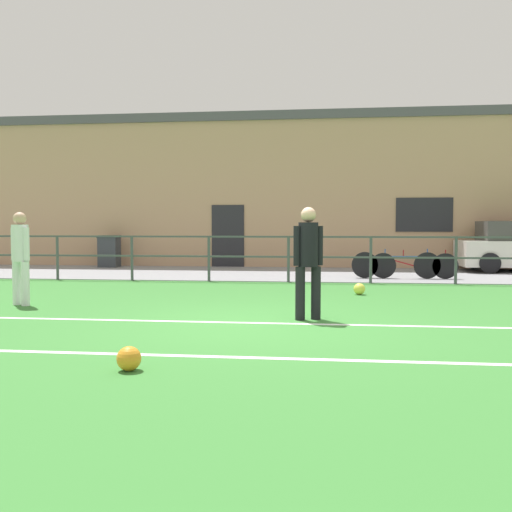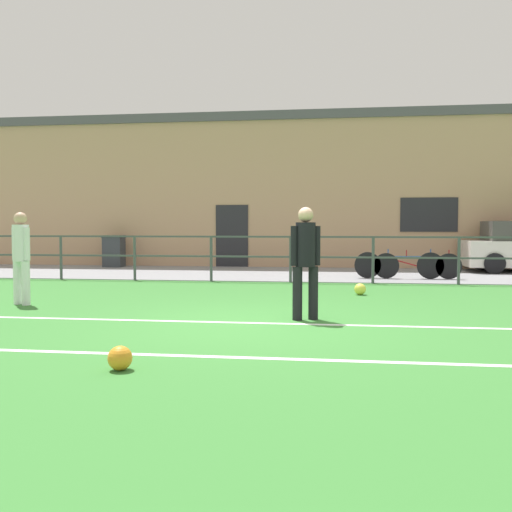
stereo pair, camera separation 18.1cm
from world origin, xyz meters
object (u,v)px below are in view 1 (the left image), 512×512
player_striker (20,252)px  bicycle_parked_0 (414,265)px  bicycle_parked_1 (396,265)px  trash_bin_0 (109,251)px  soccer_ball_match (129,359)px  soccer_ball_spare (359,289)px  player_goalkeeper (308,256)px

player_striker → bicycle_parked_0: (7.63, 5.84, -0.56)m
bicycle_parked_1 → trash_bin_0: (-9.02, 3.14, 0.18)m
soccer_ball_match → bicycle_parked_1: (3.72, 10.05, 0.26)m
soccer_ball_match → bicycle_parked_0: bicycle_parked_0 is taller
soccer_ball_spare → player_goalkeeper: bearing=-106.3°
player_striker → bicycle_parked_1: player_striker is taller
soccer_ball_spare → player_striker: bearing=-159.3°
bicycle_parked_1 → trash_bin_0: trash_bin_0 is taller
soccer_ball_match → soccer_ball_spare: 6.97m
player_goalkeeper → player_striker: bearing=147.3°
soccer_ball_match → bicycle_parked_0: bearing=67.4°
soccer_ball_spare → bicycle_parked_1: bearing=72.2°
bicycle_parked_1 → soccer_ball_spare: bearing=-107.8°
player_striker → bicycle_parked_1: bearing=64.4°
player_striker → trash_bin_0: bearing=126.8°
player_goalkeeper → trash_bin_0: (-6.93, 9.95, -0.40)m
soccer_ball_spare → soccer_ball_match: bearing=-111.7°
soccer_ball_spare → bicycle_parked_1: bicycle_parked_1 is taller
player_striker → bicycle_parked_1: (7.16, 5.84, -0.55)m
player_striker → soccer_ball_spare: (6.01, 2.28, -0.81)m
player_goalkeeper → soccer_ball_spare: (0.95, 3.24, -0.83)m
player_goalkeeper → bicycle_parked_0: 7.30m
soccer_ball_spare → bicycle_parked_0: 3.92m
bicycle_parked_0 → player_striker: bearing=-142.5°
trash_bin_0 → bicycle_parked_0: bearing=-18.3°
player_goalkeeper → bicycle_parked_0: size_ratio=0.74×
soccer_ball_spare → trash_bin_0: 10.35m
player_goalkeeper → soccer_ball_match: (-1.63, -3.24, -0.83)m
bicycle_parked_0 → trash_bin_0: (-9.49, 3.14, 0.19)m
bicycle_parked_0 → trash_bin_0: size_ratio=2.12×
soccer_ball_match → trash_bin_0: bearing=111.9°
soccer_ball_spare → bicycle_parked_1: size_ratio=0.10×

